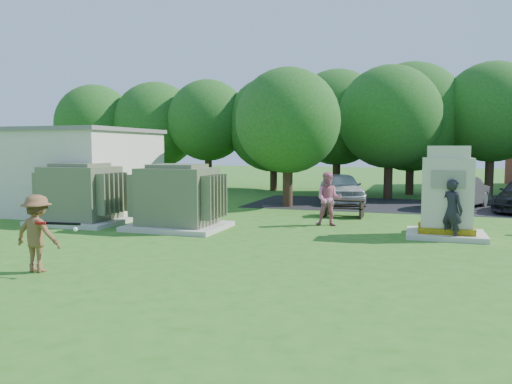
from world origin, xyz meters
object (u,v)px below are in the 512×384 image
(car_silver_a, at_px, (460,192))
(generator_cabinet, at_px, (447,197))
(transformer_right, at_px, (178,199))
(person_at_picnic, at_px, (329,199))
(batter, at_px, (37,233))
(car_white, at_px, (341,188))
(person_by_generator, at_px, (452,210))
(picnic_table, at_px, (344,206))
(transformer_left, at_px, (81,195))

(car_silver_a, bearing_deg, generator_cabinet, 105.88)
(transformer_right, distance_m, car_silver_a, 12.65)
(transformer_right, bearing_deg, person_at_picnic, 24.88)
(batter, relative_size, car_white, 0.39)
(generator_cabinet, relative_size, car_silver_a, 0.63)
(car_silver_a, bearing_deg, transformer_right, 67.14)
(person_at_picnic, xyz_separation_m, car_silver_a, (4.52, 6.78, -0.21))
(car_silver_a, bearing_deg, batter, 80.76)
(generator_cabinet, distance_m, person_by_generator, 0.69)
(car_white, bearing_deg, generator_cabinet, -81.52)
(generator_cabinet, distance_m, picnic_table, 4.88)
(person_by_generator, bearing_deg, transformer_left, 38.34)
(person_at_picnic, height_order, car_white, person_at_picnic)
(batter, distance_m, person_at_picnic, 9.31)
(picnic_table, bearing_deg, transformer_right, -136.23)
(generator_cabinet, xyz_separation_m, batter, (-8.29, -7.03, -0.35))
(transformer_right, distance_m, person_by_generator, 8.22)
(generator_cabinet, height_order, car_white, generator_cabinet)
(transformer_left, height_order, batter, transformer_left)
(car_white, relative_size, car_silver_a, 1.00)
(picnic_table, height_order, batter, batter)
(transformer_right, distance_m, generator_cabinet, 8.17)
(car_white, bearing_deg, batter, -123.18)
(person_at_picnic, height_order, car_silver_a, person_at_picnic)
(batter, bearing_deg, person_by_generator, -142.47)
(generator_cabinet, xyz_separation_m, person_at_picnic, (-3.60, 1.01, -0.26))
(person_by_generator, relative_size, car_silver_a, 0.41)
(person_by_generator, bearing_deg, picnic_table, -12.24)
(batter, xyz_separation_m, person_by_generator, (8.41, 6.42, 0.05))
(transformer_right, height_order, car_silver_a, transformer_right)
(transformer_left, relative_size, car_white, 0.72)
(transformer_right, relative_size, batter, 1.86)
(person_at_picnic, bearing_deg, picnic_table, 78.59)
(picnic_table, xyz_separation_m, car_silver_a, (4.36, 4.41, 0.28))
(transformer_right, relative_size, car_silver_a, 0.72)
(transformer_left, height_order, car_silver_a, transformer_left)
(transformer_right, xyz_separation_m, generator_cabinet, (8.09, 1.07, 0.19))
(generator_cabinet, relative_size, person_by_generator, 1.53)
(transformer_right, bearing_deg, picnic_table, 43.77)
(picnic_table, xyz_separation_m, batter, (-4.85, -10.42, 0.40))
(generator_cabinet, distance_m, batter, 10.88)
(transformer_right, height_order, person_by_generator, transformer_right)
(batter, bearing_deg, person_at_picnic, -120.08)
(transformer_left, xyz_separation_m, car_white, (7.49, 9.46, -0.26))
(batter, bearing_deg, generator_cabinet, -139.53)
(picnic_table, distance_m, person_at_picnic, 2.43)
(generator_cabinet, xyz_separation_m, person_by_generator, (0.12, -0.61, -0.29))
(car_silver_a, bearing_deg, car_white, 16.14)
(car_silver_a, bearing_deg, person_at_picnic, 78.93)
(generator_cabinet, bearing_deg, car_silver_a, 83.26)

